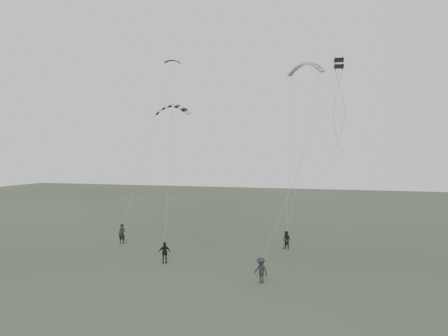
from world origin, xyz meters
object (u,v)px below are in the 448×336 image
(kite_striped, at_px, (173,106))
(kite_box, at_px, (339,63))
(flyer_center, at_px, (164,252))
(flyer_far, at_px, (261,270))
(kite_dark_small, at_px, (173,60))
(flyer_left, at_px, (122,234))
(kite_pale_large, at_px, (305,64))
(flyer_right, at_px, (287,240))

(kite_striped, distance_m, kite_box, 14.71)
(flyer_center, xyz_separation_m, kite_box, (12.30, 2.37, 13.66))
(kite_box, bearing_deg, flyer_far, -138.88)
(flyer_far, relative_size, kite_dark_small, 0.95)
(flyer_left, xyz_separation_m, kite_dark_small, (1.62, 7.90, 16.94))
(flyer_far, bearing_deg, kite_pale_large, 115.26)
(flyer_left, height_order, flyer_center, flyer_left)
(flyer_far, height_order, kite_dark_small, kite_dark_small)
(flyer_right, relative_size, kite_dark_small, 0.90)
(flyer_far, bearing_deg, kite_striped, 166.69)
(flyer_left, relative_size, kite_pale_large, 0.49)
(kite_dark_small, height_order, kite_box, kite_dark_small)
(flyer_left, bearing_deg, flyer_center, -40.36)
(flyer_left, height_order, kite_dark_small, kite_dark_small)
(flyer_right, height_order, kite_box, kite_box)
(flyer_far, distance_m, kite_pale_large, 22.46)
(kite_dark_small, bearing_deg, kite_striped, -101.59)
(flyer_far, distance_m, kite_box, 15.27)
(flyer_right, bearing_deg, flyer_center, -112.36)
(kite_pale_large, bearing_deg, kite_dark_small, -159.74)
(flyer_right, distance_m, kite_pale_large, 16.95)
(kite_striped, bearing_deg, flyer_center, -77.78)
(flyer_left, relative_size, kite_box, 2.52)
(flyer_far, xyz_separation_m, kite_striped, (-9.65, 8.78, 11.44))
(flyer_left, distance_m, kite_box, 23.35)
(flyer_center, height_order, flyer_far, flyer_far)
(flyer_far, relative_size, kite_pale_large, 0.44)
(flyer_left, relative_size, kite_dark_small, 1.05)
(kite_box, bearing_deg, flyer_right, 123.26)
(kite_striped, relative_size, kite_box, 4.28)
(flyer_center, relative_size, kite_striped, 0.51)
(kite_dark_small, distance_m, kite_box, 20.57)
(flyer_far, bearing_deg, kite_box, 78.64)
(kite_dark_small, bearing_deg, kite_box, -66.65)
(kite_dark_small, relative_size, kite_striped, 0.56)
(flyer_far, bearing_deg, flyer_left, 179.41)
(kite_pale_large, distance_m, kite_striped, 13.56)
(flyer_far, bearing_deg, flyer_right, 117.99)
(kite_dark_small, relative_size, kite_pale_large, 0.46)
(flyer_far, relative_size, kite_box, 2.27)
(flyer_right, relative_size, kite_striped, 0.51)
(kite_dark_small, bearing_deg, flyer_center, -104.18)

